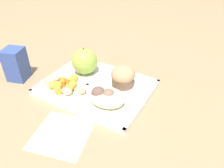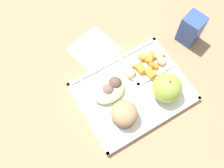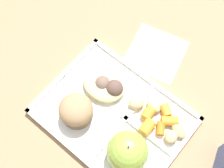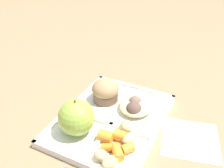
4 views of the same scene
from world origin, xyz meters
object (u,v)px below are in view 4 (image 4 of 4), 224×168
(green_apple, at_px, (77,117))
(bran_muffin, at_px, (105,91))
(lunch_tray, at_px, (112,120))
(plastic_fork, at_px, (134,98))

(green_apple, relative_size, bran_muffin, 1.22)
(lunch_tray, xyz_separation_m, plastic_fork, (0.11, -0.02, 0.01))
(lunch_tray, height_order, green_apple, green_apple)
(bran_muffin, xyz_separation_m, plastic_fork, (0.04, -0.07, -0.03))
(green_apple, relative_size, plastic_fork, 0.68)
(green_apple, distance_m, bran_muffin, 0.14)
(bran_muffin, bearing_deg, green_apple, 180.00)
(plastic_fork, bearing_deg, lunch_tray, 170.96)
(bran_muffin, distance_m, plastic_fork, 0.08)
(green_apple, distance_m, plastic_fork, 0.20)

